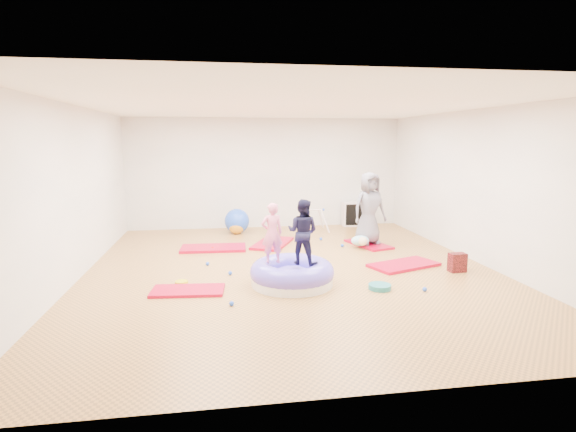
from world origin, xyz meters
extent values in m
cube|color=#B98039|center=(0.00, 0.00, 0.00)|extent=(7.00, 8.00, 0.01)
cube|color=white|center=(0.00, 0.00, 2.80)|extent=(7.00, 8.00, 0.01)
cube|color=white|center=(0.00, 4.00, 1.40)|extent=(7.00, 0.01, 2.80)
cube|color=white|center=(0.00, -4.00, 1.40)|extent=(7.00, 0.01, 2.80)
cube|color=white|center=(-3.50, 0.00, 1.40)|extent=(0.01, 8.00, 2.80)
cube|color=white|center=(3.50, 0.00, 1.40)|extent=(0.01, 8.00, 2.80)
cube|color=#A00021|center=(-1.70, -0.95, 0.02)|extent=(1.11, 0.62, 0.04)
cube|color=#A00021|center=(-1.35, 1.69, 0.03)|extent=(1.35, 0.72, 0.06)
cube|color=#A00021|center=(-0.09, 1.95, 0.03)|extent=(1.10, 1.42, 0.05)
cube|color=#A00021|center=(2.04, -0.12, 0.03)|extent=(1.38, 1.01, 0.05)
cube|color=#A00021|center=(1.95, 1.56, 0.02)|extent=(0.84, 1.22, 0.05)
cylinder|color=white|center=(-0.11, -0.82, 0.07)|extent=(1.28, 1.28, 0.14)
torus|color=#5D4DDD|center=(-0.11, -0.82, 0.21)|extent=(1.32, 1.32, 0.35)
ellipsoid|color=#5D4DDD|center=(-0.11, -0.82, 0.12)|extent=(0.70, 0.70, 0.32)
imported|color=pink|center=(-0.41, -0.72, 0.86)|extent=(0.38, 0.28, 0.95)
imported|color=black|center=(0.05, -0.84, 0.89)|extent=(0.62, 0.58, 1.02)
imported|color=slate|center=(1.94, 1.55, 0.81)|extent=(0.84, 0.64, 1.53)
ellipsoid|color=#98D5EB|center=(1.70, 1.35, 0.16)|extent=(0.39, 0.25, 0.22)
sphere|color=beige|center=(1.70, 1.17, 0.18)|extent=(0.18, 0.18, 0.18)
sphere|color=blue|center=(-1.45, 0.47, 0.03)|extent=(0.07, 0.07, 0.07)
sphere|color=blue|center=(1.05, 2.19, 0.03)|extent=(0.07, 0.07, 0.07)
sphere|color=#2F7D2A|center=(0.33, 0.69, 0.03)|extent=(0.07, 0.07, 0.07)
sphere|color=blue|center=(1.35, 1.48, 0.03)|extent=(0.07, 0.07, 0.07)
sphere|color=blue|center=(1.79, -1.47, 0.03)|extent=(0.07, 0.07, 0.07)
sphere|color=red|center=(-1.37, 1.62, 0.03)|extent=(0.07, 0.07, 0.07)
sphere|color=blue|center=(-1.06, -0.18, 0.03)|extent=(0.07, 0.07, 0.07)
sphere|color=blue|center=(-1.08, -1.62, 0.03)|extent=(0.07, 0.07, 0.07)
sphere|color=blue|center=(-0.79, 3.29, 0.30)|extent=(0.60, 0.60, 0.60)
sphere|color=orange|center=(-0.81, 3.20, 0.20)|extent=(0.40, 0.40, 0.40)
cylinder|color=silver|center=(0.80, 2.96, 0.30)|extent=(0.21, 0.22, 0.56)
cylinder|color=silver|center=(0.80, 3.44, 0.30)|extent=(0.21, 0.22, 0.56)
cylinder|color=silver|center=(1.32, 2.96, 0.30)|extent=(0.21, 0.22, 0.56)
cylinder|color=silver|center=(1.32, 3.44, 0.30)|extent=(0.21, 0.22, 0.56)
cylinder|color=silver|center=(1.06, 3.20, 0.54)|extent=(0.54, 0.03, 0.03)
sphere|color=red|center=(0.79, 3.20, 0.54)|extent=(0.07, 0.07, 0.07)
sphere|color=blue|center=(1.34, 3.20, 0.54)|extent=(0.07, 0.07, 0.07)
cube|color=silver|center=(2.32, 3.80, 0.32)|extent=(0.64, 0.31, 0.64)
cube|color=black|center=(2.32, 3.65, 0.32)|extent=(0.55, 0.02, 0.55)
cube|color=silver|center=(2.32, 3.75, 0.32)|extent=(0.02, 0.22, 0.56)
cube|color=silver|center=(2.32, 3.75, 0.32)|extent=(0.56, 0.22, 0.02)
cylinder|color=teal|center=(1.17, -1.26, 0.04)|extent=(0.34, 0.34, 0.08)
cube|color=maroon|center=(2.81, -0.57, 0.16)|extent=(0.29, 0.19, 0.33)
cylinder|color=#D4C209|center=(-1.83, -0.48, 0.02)|extent=(0.21, 0.21, 0.03)
camera|label=1|loc=(-1.21, -7.50, 2.23)|focal=28.00mm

